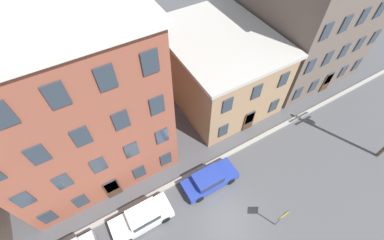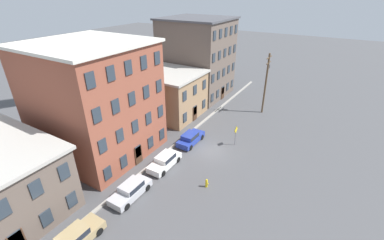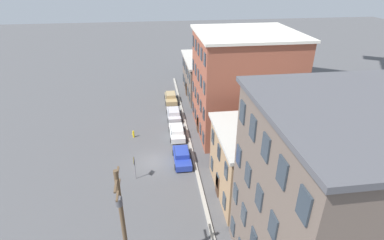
{
  "view_description": "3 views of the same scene",
  "coord_description": "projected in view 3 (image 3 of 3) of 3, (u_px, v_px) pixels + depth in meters",
  "views": [
    {
      "loc": [
        -5.13,
        -3.71,
        19.36
      ],
      "look_at": [
        -0.16,
        4.88,
        6.65
      ],
      "focal_mm": 24.0,
      "sensor_mm": 36.0,
      "label": 1
    },
    {
      "loc": [
        -23.91,
        -11.62,
        17.87
      ],
      "look_at": [
        0.08,
        2.72,
        3.58
      ],
      "focal_mm": 24.0,
      "sensor_mm": 36.0,
      "label": 2
    },
    {
      "loc": [
        28.68,
        0.47,
        19.89
      ],
      "look_at": [
        1.75,
        4.09,
        5.97
      ],
      "focal_mm": 28.0,
      "sensor_mm": 36.0,
      "label": 3
    }
  ],
  "objects": [
    {
      "name": "apartment_annex",
      "position": [
        343.0,
        209.0,
        18.15
      ],
      "size": [
        11.04,
        11.26,
        13.63
      ],
      "color": "#66564C",
      "rests_on": "ground_plane"
    },
    {
      "name": "ground_plane",
      "position": [
        155.0,
        162.0,
        34.31
      ],
      "size": [
        200.0,
        200.0,
        0.0
      ],
      "primitive_type": "plane",
      "color": "#4C4C4F"
    },
    {
      "name": "car_tan",
      "position": [
        171.0,
        97.0,
        49.28
      ],
      "size": [
        4.4,
        1.92,
        1.43
      ],
      "color": "tan",
      "rests_on": "ground_plane"
    },
    {
      "name": "car_white",
      "position": [
        177.0,
        132.0,
        39.0
      ],
      "size": [
        4.4,
        1.92,
        1.43
      ],
      "color": "silver",
      "rests_on": "ground_plane"
    },
    {
      "name": "car_silver",
      "position": [
        174.0,
        114.0,
        43.83
      ],
      "size": [
        4.4,
        1.92,
        1.43
      ],
      "color": "#B7B7BC",
      "rests_on": "ground_plane"
    },
    {
      "name": "caution_sign",
      "position": [
        134.0,
        164.0,
        30.71
      ],
      "size": [
        1.05,
        0.08,
        2.77
      ],
      "color": "slate",
      "rests_on": "ground_plane"
    },
    {
      "name": "apartment_far",
      "position": [
        273.0,
        161.0,
        28.5
      ],
      "size": [
        8.91,
        11.1,
        6.8
      ],
      "color": "#9E7A56",
      "rests_on": "ground_plane"
    },
    {
      "name": "apartment_corner",
      "position": [
        220.0,
        76.0,
        51.55
      ],
      "size": [
        12.16,
        12.35,
        6.39
      ],
      "color": "#66564C",
      "rests_on": "ground_plane"
    },
    {
      "name": "utility_pole",
      "position": [
        123.0,
        224.0,
        18.96
      ],
      "size": [
        2.4,
        0.44,
        9.52
      ],
      "color": "brown",
      "rests_on": "ground_plane"
    },
    {
      "name": "fire_hydrant",
      "position": [
        133.0,
        134.0,
        39.02
      ],
      "size": [
        0.24,
        0.34,
        0.96
      ],
      "color": "yellow",
      "rests_on": "ground_plane"
    },
    {
      "name": "kerb_strip",
      "position": [
        193.0,
        158.0,
        34.81
      ],
      "size": [
        56.0,
        0.36,
        0.16
      ],
      "primitive_type": "cube",
      "color": "#9E998E",
      "rests_on": "ground_plane"
    },
    {
      "name": "apartment_midblock",
      "position": [
        243.0,
        84.0,
        38.34
      ],
      "size": [
        11.65,
        12.15,
        13.09
      ],
      "color": "brown",
      "rests_on": "ground_plane"
    },
    {
      "name": "car_blue",
      "position": [
        182.0,
        156.0,
        34.01
      ],
      "size": [
        4.4,
        1.92,
        1.43
      ],
      "color": "#233899",
      "rests_on": "ground_plane"
    }
  ]
}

